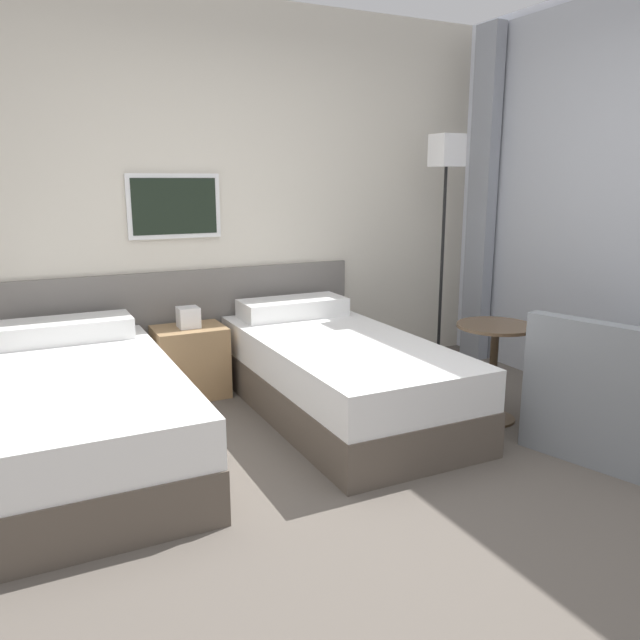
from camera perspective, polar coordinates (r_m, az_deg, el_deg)
ground_plane at (r=3.01m, az=5.04°, el=-16.70°), size 16.00×16.00×0.00m
wall_headboard at (r=4.60m, az=-9.20°, el=10.42°), size 10.00×0.10×2.70m
bed_near_door at (r=3.59m, az=-20.74°, el=-7.95°), size 0.96×1.95×0.62m
bed_near_window at (r=4.01m, az=1.70°, el=-4.96°), size 0.96×1.95×0.62m
nightstand at (r=4.41m, az=-11.77°, el=-3.63°), size 0.48×0.36×0.63m
floor_lamp at (r=4.88m, az=11.40°, el=12.37°), size 0.24×0.24×1.80m
side_table at (r=3.98m, az=15.62°, el=-2.97°), size 0.47×0.47×0.61m
armchair at (r=3.88m, az=25.31°, el=-6.73°), size 0.98×0.92×0.77m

